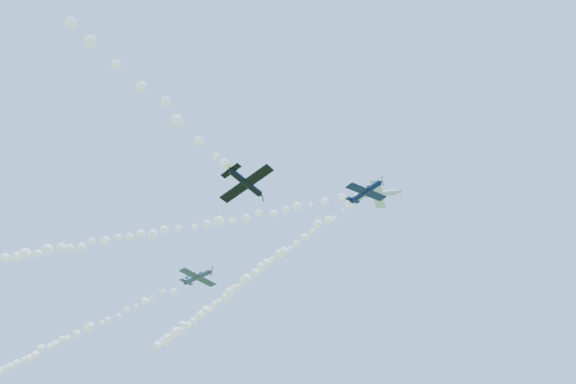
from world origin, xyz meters
The scene contains 7 objects.
plane_white centered at (12.52, 8.89, 51.45)m, with size 7.32×7.79×2.84m.
smoke_trail_white centered at (-30.73, -3.85, 51.16)m, with size 82.42×26.16×3.08m, color white, non-canonical shape.
plane_navy centered at (12.86, 2.59, 47.19)m, with size 6.76×7.09×2.42m.
smoke_trail_navy centered at (-20.30, 15.45, 47.00)m, with size 62.68×25.82×2.71m, color white, non-canonical shape.
plane_grey centered at (-16.92, 1.81, 41.81)m, with size 6.69×7.09×2.08m.
smoke_trail_grey centered at (-54.93, 6.39, 41.41)m, with size 72.07×10.82×3.06m, color white, non-canonical shape.
plane_black centered at (5.16, -15.71, 38.54)m, with size 6.82×6.80×2.27m.
Camera 1 is at (30.75, -48.35, 2.00)m, focal length 30.00 mm.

